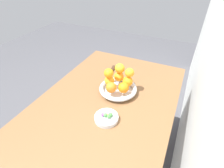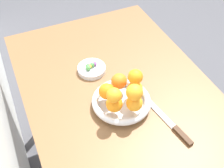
{
  "view_description": "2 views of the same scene",
  "coord_description": "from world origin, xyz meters",
  "px_view_note": "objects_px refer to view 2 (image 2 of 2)",
  "views": [
    {
      "loc": [
        0.69,
        0.35,
        1.42
      ],
      "look_at": [
        -0.06,
        0.0,
        0.81
      ],
      "focal_mm": 28.0,
      "sensor_mm": 36.0,
      "label": 1
    },
    {
      "loc": [
        -0.72,
        0.35,
        1.6
      ],
      "look_at": [
        -0.08,
        0.06,
        0.86
      ],
      "focal_mm": 45.0,
      "sensor_mm": 36.0,
      "label": 2
    }
  ],
  "objects_px": {
    "fruit_bowl": "(121,102)",
    "candy_ball_4": "(88,68)",
    "orange_7": "(134,92)",
    "dining_table": "(118,101)",
    "orange_0": "(114,104)",
    "orange_3": "(119,81)",
    "candy_ball_1": "(92,65)",
    "orange_2": "(135,89)",
    "candy_ball_2": "(88,66)",
    "orange_1": "(134,103)",
    "orange_5": "(114,95)",
    "candy_ball_0": "(90,66)",
    "knife": "(171,124)",
    "orange_6": "(135,77)",
    "candy_ball_3": "(95,64)",
    "orange_4": "(107,91)",
    "candy_dish": "(92,69)"
  },
  "relations": [
    {
      "from": "orange_0",
      "to": "candy_ball_3",
      "type": "bearing_deg",
      "value": -6.13
    },
    {
      "from": "orange_0",
      "to": "orange_4",
      "type": "bearing_deg",
      "value": 0.35
    },
    {
      "from": "orange_5",
      "to": "candy_ball_0",
      "type": "xyz_separation_m",
      "value": [
        0.27,
        -0.01,
        -0.1
      ]
    },
    {
      "from": "orange_2",
      "to": "candy_ball_2",
      "type": "bearing_deg",
      "value": 24.74
    },
    {
      "from": "orange_1",
      "to": "orange_5",
      "type": "relative_size",
      "value": 1.12
    },
    {
      "from": "knife",
      "to": "orange_0",
      "type": "bearing_deg",
      "value": 54.79
    },
    {
      "from": "orange_5",
      "to": "candy_ball_2",
      "type": "relative_size",
      "value": 2.66
    },
    {
      "from": "dining_table",
      "to": "orange_0",
      "type": "relative_size",
      "value": 17.65
    },
    {
      "from": "candy_dish",
      "to": "candy_ball_3",
      "type": "relative_size",
      "value": 6.37
    },
    {
      "from": "candy_ball_4",
      "to": "knife",
      "type": "bearing_deg",
      "value": -154.57
    },
    {
      "from": "orange_4",
      "to": "orange_3",
      "type": "bearing_deg",
      "value": -65.96
    },
    {
      "from": "orange_3",
      "to": "orange_7",
      "type": "bearing_deg",
      "value": 179.91
    },
    {
      "from": "orange_4",
      "to": "orange_1",
      "type": "bearing_deg",
      "value": -143.72
    },
    {
      "from": "candy_ball_1",
      "to": "candy_ball_2",
      "type": "distance_m",
      "value": 0.02
    },
    {
      "from": "orange_3",
      "to": "candy_ball_1",
      "type": "height_order",
      "value": "orange_3"
    },
    {
      "from": "orange_2",
      "to": "orange_3",
      "type": "distance_m",
      "value": 0.07
    },
    {
      "from": "candy_ball_0",
      "to": "candy_ball_4",
      "type": "bearing_deg",
      "value": 127.74
    },
    {
      "from": "orange_7",
      "to": "candy_ball_3",
      "type": "xyz_separation_m",
      "value": [
        0.3,
        0.04,
        -0.1
      ]
    },
    {
      "from": "dining_table",
      "to": "orange_0",
      "type": "height_order",
      "value": "orange_0"
    },
    {
      "from": "fruit_bowl",
      "to": "orange_0",
      "type": "height_order",
      "value": "orange_0"
    },
    {
      "from": "candy_ball_0",
      "to": "knife",
      "type": "height_order",
      "value": "candy_ball_0"
    },
    {
      "from": "orange_3",
      "to": "orange_5",
      "type": "relative_size",
      "value": 1.16
    },
    {
      "from": "candy_ball_0",
      "to": "candy_ball_2",
      "type": "xyz_separation_m",
      "value": [
        0.0,
        0.01,
        0.0
      ]
    },
    {
      "from": "orange_3",
      "to": "knife",
      "type": "bearing_deg",
      "value": -153.44
    },
    {
      "from": "fruit_bowl",
      "to": "orange_6",
      "type": "relative_size",
      "value": 4.03
    },
    {
      "from": "dining_table",
      "to": "candy_ball_1",
      "type": "bearing_deg",
      "value": 22.57
    },
    {
      "from": "candy_ball_0",
      "to": "orange_1",
      "type": "bearing_deg",
      "value": -167.74
    },
    {
      "from": "orange_1",
      "to": "orange_3",
      "type": "bearing_deg",
      "value": 1.9
    },
    {
      "from": "orange_5",
      "to": "candy_ball_2",
      "type": "distance_m",
      "value": 0.3
    },
    {
      "from": "orange_7",
      "to": "candy_ball_4",
      "type": "height_order",
      "value": "orange_7"
    },
    {
      "from": "orange_6",
      "to": "candy_ball_3",
      "type": "xyz_separation_m",
      "value": [
        0.23,
        0.08,
        -0.1
      ]
    },
    {
      "from": "candy_dish",
      "to": "candy_ball_0",
      "type": "distance_m",
      "value": 0.02
    },
    {
      "from": "candy_ball_4",
      "to": "orange_3",
      "type": "bearing_deg",
      "value": -156.18
    },
    {
      "from": "orange_4",
      "to": "candy_ball_0",
      "type": "relative_size",
      "value": 3.73
    },
    {
      "from": "knife",
      "to": "candy_ball_1",
      "type": "bearing_deg",
      "value": 21.98
    },
    {
      "from": "fruit_bowl",
      "to": "orange_7",
      "type": "distance_m",
      "value": 0.13
    },
    {
      "from": "orange_5",
      "to": "candy_ball_4",
      "type": "bearing_deg",
      "value": 0.16
    },
    {
      "from": "fruit_bowl",
      "to": "candy_ball_2",
      "type": "xyz_separation_m",
      "value": [
        0.23,
        0.05,
        0.01
      ]
    },
    {
      "from": "orange_0",
      "to": "orange_4",
      "type": "xyz_separation_m",
      "value": [
        0.07,
        0.0,
        0.0
      ]
    },
    {
      "from": "orange_2",
      "to": "orange_5",
      "type": "bearing_deg",
      "value": 112.87
    },
    {
      "from": "fruit_bowl",
      "to": "candy_ball_4",
      "type": "distance_m",
      "value": 0.23
    },
    {
      "from": "candy_ball_0",
      "to": "candy_ball_4",
      "type": "xyz_separation_m",
      "value": [
        -0.01,
        0.01,
        0.0
      ]
    },
    {
      "from": "orange_7",
      "to": "candy_ball_4",
      "type": "xyz_separation_m",
      "value": [
        0.28,
        0.07,
        -0.1
      ]
    },
    {
      "from": "fruit_bowl",
      "to": "candy_ball_4",
      "type": "height_order",
      "value": "candy_ball_4"
    },
    {
      "from": "orange_5",
      "to": "candy_ball_1",
      "type": "xyz_separation_m",
      "value": [
        0.28,
        -0.02,
        -0.1
      ]
    },
    {
      "from": "candy_ball_1",
      "to": "candy_ball_0",
      "type": "bearing_deg",
      "value": 110.97
    },
    {
      "from": "fruit_bowl",
      "to": "candy_ball_4",
      "type": "bearing_deg",
      "value": 13.37
    },
    {
      "from": "orange_3",
      "to": "orange_6",
      "type": "height_order",
      "value": "orange_6"
    },
    {
      "from": "orange_3",
      "to": "candy_ball_3",
      "type": "distance_m",
      "value": 0.18
    },
    {
      "from": "orange_0",
      "to": "candy_dish",
      "type": "bearing_deg",
      "value": -2.6
    }
  ]
}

